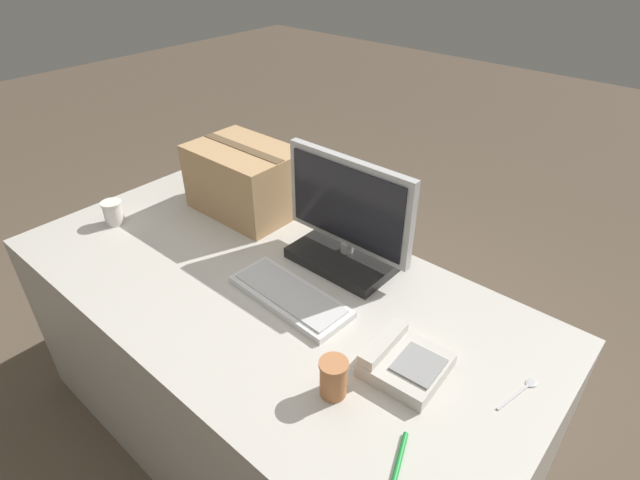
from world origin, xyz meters
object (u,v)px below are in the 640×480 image
desk_phone (403,362)px  cardboard_box (245,179)px  pen_marker (399,460)px  paper_cup_left (113,212)px  monitor (347,226)px  paper_cup_right (333,378)px  spoon (524,389)px  keyboard (290,295)px

desk_phone → cardboard_box: size_ratio=0.50×
cardboard_box → pen_marker: 1.20m
paper_cup_left → cardboard_box: (0.30, 0.41, 0.08)m
desk_phone → paper_cup_left: (-1.23, -0.11, 0.02)m
desk_phone → pen_marker: (0.14, -0.23, -0.02)m
paper_cup_left → pen_marker: 1.38m
paper_cup_left → cardboard_box: bearing=53.7°
monitor → paper_cup_right: monitor is taller
paper_cup_left → cardboard_box: size_ratio=0.22×
desk_phone → pen_marker: size_ratio=1.53×
desk_phone → pen_marker: bearing=-61.6°
monitor → pen_marker: size_ratio=3.56×
paper_cup_right → cardboard_box: cardboard_box is taller
paper_cup_left → paper_cup_right: size_ratio=0.86×
pen_marker → spoon: bearing=140.0°
spoon → cardboard_box: bearing=95.4°
desk_phone → pen_marker: 0.27m
paper_cup_left → spoon: size_ratio=0.59×
paper_cup_right → cardboard_box: (-0.84, 0.48, 0.08)m
desk_phone → paper_cup_left: paper_cup_left is taller
paper_cup_right → monitor: bearing=125.2°
pen_marker → keyboard: bearing=-134.2°
keyboard → cardboard_box: bearing=153.5°
paper_cup_left → paper_cup_right: bearing=-3.6°
cardboard_box → pen_marker: (1.07, -0.53, -0.12)m
monitor → keyboard: monitor is taller
spoon → cardboard_box: size_ratio=0.38×
desk_phone → spoon: (0.27, 0.14, -0.02)m
paper_cup_right → spoon: 0.48m
monitor → desk_phone: bearing=-34.5°
desk_phone → keyboard: bearing=175.1°
keyboard → cardboard_box: size_ratio=1.01×
cardboard_box → paper_cup_left: bearing=-126.3°
desk_phone → spoon: size_ratio=1.32×
spoon → pen_marker: size_ratio=1.16×
spoon → desk_phone: bearing=131.2°
keyboard → paper_cup_left: (-0.82, -0.12, 0.03)m
cardboard_box → pen_marker: cardboard_box is taller
keyboard → cardboard_box: (-0.52, 0.29, 0.12)m
paper_cup_left → cardboard_box: cardboard_box is taller
paper_cup_left → monitor: bearing=25.4°
keyboard → paper_cup_right: bearing=-27.1°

